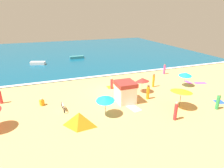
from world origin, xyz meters
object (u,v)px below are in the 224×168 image
at_px(beach_umbrella_1, 105,99).
at_px(beach_umbrella_2, 185,74).
at_px(lifeguard_cabana, 125,92).
at_px(beach_umbrella_4, 142,80).
at_px(beachgoer_0, 0,97).
at_px(beachgoer_7, 218,102).
at_px(parked_bicycle, 63,107).
at_px(beachgoer_4, 148,92).
at_px(beachgoer_1, 164,69).
at_px(beachgoer_2, 176,111).
at_px(beachgoer_6, 154,80).
at_px(small_boat_0, 38,63).
at_px(small_boat_1, 77,57).
at_px(beachgoer_5, 42,102).
at_px(beach_umbrella_0, 182,90).
at_px(beach_tent, 80,119).
at_px(beachgoer_3, 112,83).

distance_m(beach_umbrella_1, beach_umbrella_2, 13.45).
height_order(lifeguard_cabana, beach_umbrella_4, lifeguard_cabana).
xyz_separation_m(beachgoer_0, beachgoer_7, (21.79, -9.46, 0.05)).
bearing_deg(parked_bicycle, beachgoer_7, -19.27).
height_order(parked_bicycle, beachgoer_7, beachgoer_7).
bearing_deg(beachgoer_4, beachgoer_1, 45.13).
xyz_separation_m(beachgoer_2, beachgoer_6, (2.68, 8.20, 0.02)).
relative_size(small_boat_0, small_boat_1, 0.98).
xyz_separation_m(beachgoer_1, small_boat_0, (-19.97, 13.50, -0.41)).
bearing_deg(beachgoer_4, parked_bicycle, 176.47).
bearing_deg(beach_umbrella_2, beachgoer_7, -101.15).
bearing_deg(beach_umbrella_1, beachgoer_0, 147.00).
bearing_deg(beachgoer_6, beachgoer_1, 42.43).
distance_m(lifeguard_cabana, beach_umbrella_4, 3.72).
bearing_deg(lifeguard_cabana, beachgoer_5, 165.23).
distance_m(lifeguard_cabana, beachgoer_6, 6.34).
bearing_deg(beachgoer_6, small_boat_1, 108.48).
bearing_deg(beachgoer_7, beach_umbrella_0, 156.22).
height_order(lifeguard_cabana, small_boat_1, lifeguard_cabana).
relative_size(beach_umbrella_1, beach_umbrella_4, 1.02).
height_order(beach_umbrella_0, beach_umbrella_2, beach_umbrella_0).
bearing_deg(beachgoer_2, beach_tent, 167.02).
bearing_deg(lifeguard_cabana, beach_tent, -151.46).
relative_size(beachgoer_7, small_boat_1, 0.58).
height_order(beachgoer_3, beachgoer_4, beachgoer_4).
bearing_deg(beachgoer_1, beach_umbrella_2, -96.95).
xyz_separation_m(beachgoer_3, beachgoer_4, (2.93, -4.52, 0.09)).
xyz_separation_m(beach_umbrella_2, beachgoer_4, (-6.93, -1.93, -0.92)).
bearing_deg(beachgoer_2, beachgoer_1, 59.13).
bearing_deg(beachgoer_7, beachgoer_0, 156.54).
bearing_deg(beachgoer_7, beach_umbrella_4, 127.68).
distance_m(beach_umbrella_2, beachgoer_7, 6.90).
relative_size(beachgoer_2, small_boat_0, 0.64).
bearing_deg(beachgoer_6, lifeguard_cabana, -151.79).
xyz_separation_m(beach_umbrella_1, parked_bicycle, (-3.85, 2.58, -1.49)).
distance_m(beachgoer_3, beachgoer_7, 12.62).
height_order(beach_umbrella_2, beachgoer_2, beach_umbrella_2).
xyz_separation_m(lifeguard_cabana, beachgoer_5, (-9.00, 2.37, -0.87)).
bearing_deg(beachgoer_5, beach_umbrella_1, -37.48).
xyz_separation_m(parked_bicycle, beachgoer_2, (9.84, -5.62, 0.54)).
bearing_deg(beachgoer_4, small_boat_0, 120.27).
bearing_deg(beachgoer_0, beach_umbrella_2, -6.78).
height_order(beach_umbrella_0, beachgoer_2, beach_umbrella_0).
distance_m(beach_umbrella_4, small_boat_0, 22.95).
relative_size(beach_umbrella_4, small_boat_0, 0.82).
distance_m(beach_umbrella_4, small_boat_1, 22.30).
bearing_deg(beachgoer_1, beachgoer_7, -99.23).
distance_m(beachgoer_0, small_boat_0, 16.93).
distance_m(lifeguard_cabana, beach_tent, 6.69).
distance_m(beach_tent, parked_bicycle, 3.78).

